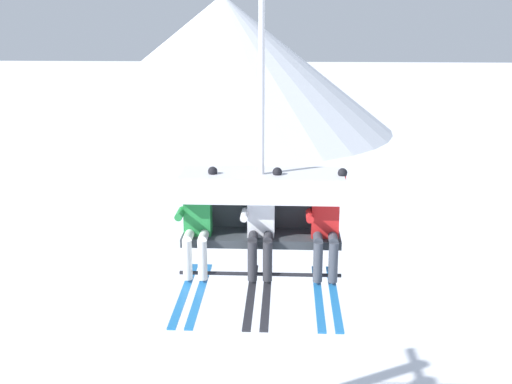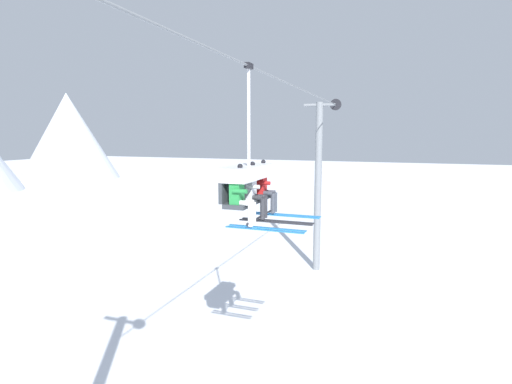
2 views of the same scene
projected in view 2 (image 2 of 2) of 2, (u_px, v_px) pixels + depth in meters
The scene contains 7 objects.
mountain_peak_east at pixel (69, 136), 64.85m from camera, with size 15.22×15.22×13.83m.
lift_tower_far at pixel (318, 184), 20.72m from camera, with size 0.36×1.88×8.91m.
lift_cable at pixel (282, 81), 11.14m from camera, with size 20.82×0.05×0.05m.
chairlift_chair at pixel (246, 177), 9.09m from camera, with size 1.93×0.74×3.40m.
skier_green at pixel (242, 195), 8.36m from camera, with size 0.48×1.70×1.34m.
skier_white at pixel (255, 191), 9.07m from camera, with size 0.48×1.70×1.34m.
skier_red at pixel (265, 187), 9.77m from camera, with size 0.48×1.70×1.34m.
Camera 2 is at (-9.66, -4.06, 7.14)m, focal length 28.00 mm.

